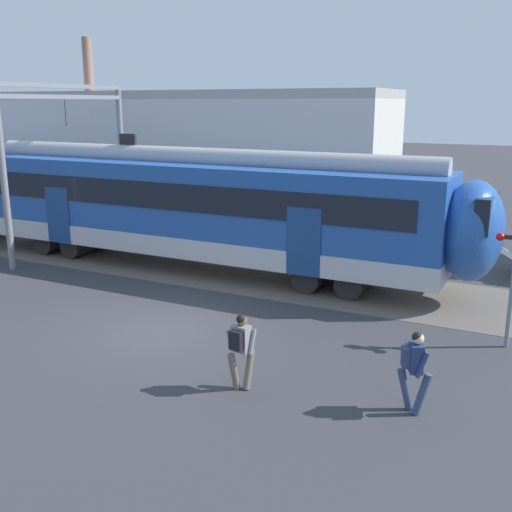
# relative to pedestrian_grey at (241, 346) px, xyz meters

# --- Properties ---
(ground_plane) EXTENTS (160.00, 160.00, 0.00)m
(ground_plane) POSITION_rel_pedestrian_grey_xyz_m (-3.49, 2.08, -0.99)
(ground_plane) COLOR #38383D
(pedestrian_grey) EXTENTS (0.57, 0.63, 1.67)m
(pedestrian_grey) POSITION_rel_pedestrian_grey_xyz_m (0.00, 0.00, 0.00)
(pedestrian_grey) COLOR #6B6051
(pedestrian_grey) RESTS_ON ground
(pedestrian_navy) EXTENTS (0.71, 0.52, 1.67)m
(pedestrian_navy) POSITION_rel_pedestrian_grey_xyz_m (3.39, 0.66, 0.00)
(pedestrian_navy) COLOR navy
(pedestrian_navy) RESTS_ON ground
(catenary_gantry) EXTENTS (0.24, 6.64, 6.53)m
(catenary_gantry) POSITION_rel_pedestrian_grey_xyz_m (-11.80, 7.78, 3.32)
(catenary_gantry) COLOR gray
(catenary_gantry) RESTS_ON ground
(background_building) EXTENTS (20.55, 5.00, 9.20)m
(background_building) POSITION_rel_pedestrian_grey_xyz_m (-11.45, 15.71, 2.22)
(background_building) COLOR beige
(background_building) RESTS_ON ground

